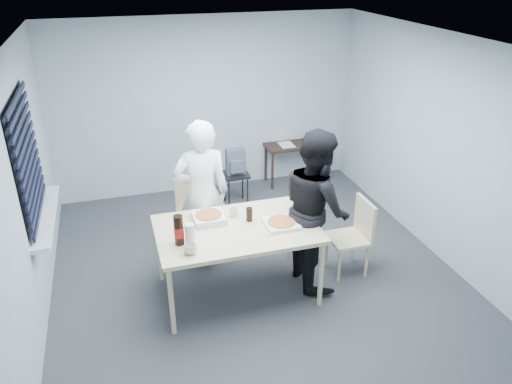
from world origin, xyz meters
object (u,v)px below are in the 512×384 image
object	(u,v)px
backpack	(236,162)
soda_bottle	(179,231)
chair_far	(194,208)
side_table	(296,149)
dining_table	(237,232)
stool	(236,180)
person_black	(316,208)
chair_right	(355,231)
mug_a	(190,249)
person_white	(202,195)
mug_b	(234,212)

from	to	relation	value
backpack	soda_bottle	bearing A→B (deg)	-96.59
chair_far	side_table	distance (m)	2.37
dining_table	stool	size ratio (longest dim) A/B	3.36
chair_far	person_black	world-z (taller)	person_black
chair_right	person_black	bearing A→B (deg)	179.90
mug_a	stool	bearing A→B (deg)	66.13
chair_right	person_black	xyz separation A→B (m)	(-0.51, 0.00, 0.37)
chair_right	person_black	distance (m)	0.63
stool	mug_a	world-z (taller)	mug_a
backpack	chair_right	bearing A→B (deg)	-45.63
dining_table	person_white	world-z (taller)	person_white
side_table	stool	distance (m)	1.24
chair_right	mug_a	xyz separation A→B (m)	(-1.93, -0.36, 0.34)
side_table	mug_a	bearing A→B (deg)	-126.84
backpack	side_table	bearing A→B (deg)	45.87
chair_far	backpack	distance (m)	1.21
mug_a	mug_b	size ratio (longest dim) A/B	1.23
person_white	person_black	xyz separation A→B (m)	(1.11, -0.68, 0.00)
person_white	soda_bottle	distance (m)	0.94
soda_bottle	person_black	bearing A→B (deg)	6.39
chair_far	person_white	xyz separation A→B (m)	(0.04, -0.40, 0.37)
person_white	backpack	world-z (taller)	person_white
mug_a	soda_bottle	xyz separation A→B (m)	(-0.07, 0.20, 0.10)
mug_a	mug_b	bearing A→B (deg)	45.75
backpack	mug_b	distance (m)	1.86
chair_far	backpack	bearing A→B (deg)	49.89
backpack	mug_b	world-z (taller)	mug_b
stool	mug_b	size ratio (longest dim) A/B	4.93
chair_far	soda_bottle	size ratio (longest dim) A/B	2.89
person_black	backpack	bearing A→B (deg)	10.46
chair_right	soda_bottle	size ratio (longest dim) A/B	2.89
mug_a	mug_b	xyz separation A→B (m)	(0.57, 0.59, -0.00)
chair_far	person_white	distance (m)	0.55
side_table	mug_a	xyz separation A→B (m)	(-2.17, -2.89, 0.30)
person_black	mug_b	xyz separation A→B (m)	(-0.85, 0.22, -0.03)
mug_a	chair_right	bearing A→B (deg)	10.69
chair_far	backpack	size ratio (longest dim) A/B	2.38
person_white	person_black	size ratio (longest dim) A/B	1.00
backpack	mug_a	distance (m)	2.60
chair_right	soda_bottle	bearing A→B (deg)	-175.24
person_black	side_table	world-z (taller)	person_black
person_black	backpack	distance (m)	2.05
chair_right	stool	size ratio (longest dim) A/B	1.80
dining_table	soda_bottle	world-z (taller)	soda_bottle
chair_far	mug_a	size ratio (longest dim) A/B	7.24
side_table	chair_far	bearing A→B (deg)	-142.65
stool	soda_bottle	bearing A→B (deg)	-117.25
stool	mug_a	bearing A→B (deg)	-113.87
person_black	side_table	distance (m)	2.65
chair_right	backpack	world-z (taller)	chair_right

